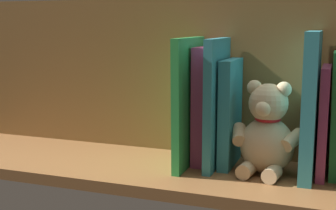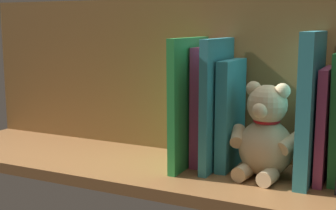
% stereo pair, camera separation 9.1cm
% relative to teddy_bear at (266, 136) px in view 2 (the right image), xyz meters
% --- Properties ---
extents(ground_plane, '(1.07, 0.27, 0.02)m').
position_rel_teddy_bear_xyz_m(ground_plane, '(0.19, 0.01, -0.09)').
color(ground_plane, brown).
extents(shelf_back_panel, '(1.07, 0.02, 0.33)m').
position_rel_teddy_bear_xyz_m(shelf_back_panel, '(0.19, -0.10, 0.09)').
color(shelf_back_panel, brown).
rests_on(shelf_back_panel, ground_plane).
extents(book_4, '(0.02, 0.12, 0.20)m').
position_rel_teddy_bear_xyz_m(book_4, '(-0.10, -0.03, 0.02)').
color(book_4, '#B23F72').
rests_on(book_4, ground_plane).
extents(book_5, '(0.02, 0.15, 0.27)m').
position_rel_teddy_bear_xyz_m(book_5, '(-0.07, -0.01, 0.06)').
color(book_5, teal).
rests_on(book_5, ground_plane).
extents(teddy_bear, '(0.14, 0.12, 0.17)m').
position_rel_teddy_bear_xyz_m(teddy_bear, '(0.00, 0.00, 0.00)').
color(teddy_bear, '#D1B284').
rests_on(teddy_bear, ground_plane).
extents(book_6, '(0.02, 0.12, 0.21)m').
position_rel_teddy_bear_xyz_m(book_6, '(0.08, -0.03, 0.03)').
color(book_6, teal).
rests_on(book_6, ground_plane).
extents(book_7, '(0.02, 0.15, 0.25)m').
position_rel_teddy_bear_xyz_m(book_7, '(0.10, -0.01, 0.05)').
color(book_7, teal).
rests_on(book_7, ground_plane).
extents(book_8, '(0.03, 0.11, 0.23)m').
position_rel_teddy_bear_xyz_m(book_8, '(0.13, -0.03, 0.04)').
color(book_8, '#B23F72').
rests_on(book_8, ground_plane).
extents(book_9, '(0.02, 0.17, 0.25)m').
position_rel_teddy_bear_xyz_m(book_9, '(0.15, -0.01, 0.05)').
color(book_9, green).
rests_on(book_9, ground_plane).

